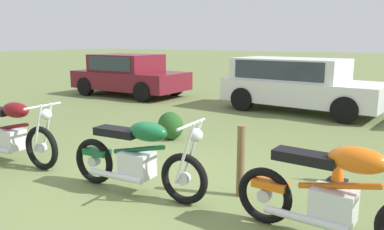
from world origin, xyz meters
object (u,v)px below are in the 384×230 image
motorcycle_green (137,157)px  car_burgundy (128,73)px  car_white (296,81)px  traffic_cone (338,165)px  motorcycle_orange (335,195)px  fence_post_wooden (241,161)px  shrub_low (171,126)px  motorcycle_maroon (10,132)px

motorcycle_green → car_burgundy: (-6.01, 6.51, 0.32)m
car_white → traffic_cone: bearing=-61.5°
motorcycle_orange → fence_post_wooden: (-1.23, 0.54, -0.04)m
motorcycle_orange → car_white: car_white is taller
motorcycle_green → traffic_cone: size_ratio=3.74×
car_white → motorcycle_green: bearing=-84.1°
car_white → shrub_low: (-1.07, -4.36, -0.56)m
motorcycle_orange → motorcycle_green: bearing=-175.3°
car_white → fence_post_wooden: (1.27, -6.12, -0.38)m
motorcycle_maroon → fence_post_wooden: motorcycle_maroon is taller
motorcycle_orange → fence_post_wooden: motorcycle_orange is taller
motorcycle_green → fence_post_wooden: motorcycle_green is taller
motorcycle_orange → shrub_low: bearing=149.7°
fence_post_wooden → motorcycle_green: bearing=-150.9°
motorcycle_orange → car_burgundy: car_burgundy is taller
motorcycle_maroon → car_white: car_white is taller
motorcycle_green → traffic_cone: 2.72m
car_white → fence_post_wooden: 6.26m
fence_post_wooden → shrub_low: 2.94m
motorcycle_orange → motorcycle_maroon: bearing=-174.9°
car_white → traffic_cone: size_ratio=7.90×
car_burgundy → fence_post_wooden: size_ratio=4.44×
motorcycle_green → shrub_low: bearing=112.6°
car_burgundy → shrub_low: car_burgundy is taller
car_burgundy → shrub_low: size_ratio=7.32×
car_white → traffic_cone: 5.47m
car_white → fence_post_wooden: car_white is taller
motorcycle_orange → traffic_cone: size_ratio=3.66×
car_burgundy → traffic_cone: bearing=-30.3°
motorcycle_green → car_burgundy: 8.87m
motorcycle_maroon → traffic_cone: size_ratio=3.90×
motorcycle_orange → car_white: size_ratio=0.46×
motorcycle_green → fence_post_wooden: 1.29m
motorcycle_orange → fence_post_wooden: size_ratio=2.19×
motorcycle_orange → traffic_cone: motorcycle_orange is taller
motorcycle_maroon → fence_post_wooden: bearing=8.2°
motorcycle_green → shrub_low: 2.69m
car_burgundy → traffic_cone: (8.06, -4.74, -0.55)m
motorcycle_green → car_white: (-0.14, 6.75, 0.35)m
motorcycle_maroon → motorcycle_orange: (4.85, 0.22, -0.00)m
motorcycle_maroon → car_white: (2.35, 6.88, 0.34)m
motorcycle_green → car_white: size_ratio=0.47×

